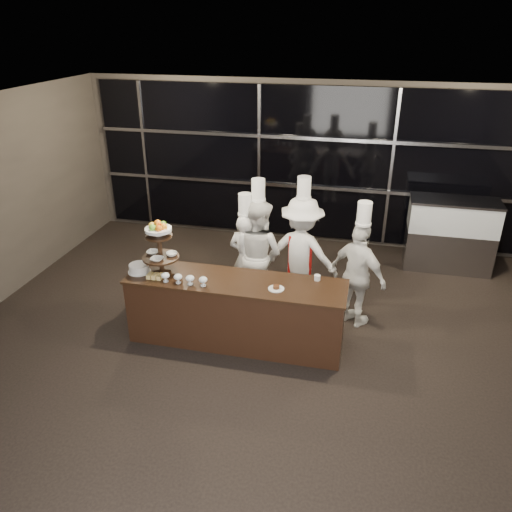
% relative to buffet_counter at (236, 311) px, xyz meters
% --- Properties ---
extents(room, '(10.00, 10.00, 10.00)m').
position_rel_buffet_counter_xyz_m(room, '(0.71, -1.36, 1.03)').
color(room, black).
rests_on(room, ground).
extents(window_wall, '(8.60, 0.10, 2.80)m').
position_rel_buffet_counter_xyz_m(window_wall, '(0.71, 3.57, 1.04)').
color(window_wall, black).
rests_on(window_wall, ground).
extents(buffet_counter, '(2.84, 0.74, 0.92)m').
position_rel_buffet_counter_xyz_m(buffet_counter, '(0.00, 0.00, 0.00)').
color(buffet_counter, black).
rests_on(buffet_counter, ground).
extents(display_stand, '(0.48, 0.48, 0.74)m').
position_rel_buffet_counter_xyz_m(display_stand, '(-1.00, -0.00, 0.87)').
color(display_stand, black).
rests_on(display_stand, buffet_counter).
extents(compotes, '(0.61, 0.11, 0.12)m').
position_rel_buffet_counter_xyz_m(compotes, '(-0.61, -0.22, 0.54)').
color(compotes, silver).
rests_on(compotes, buffet_counter).
extents(layer_cake, '(0.30, 0.30, 0.11)m').
position_rel_buffet_counter_xyz_m(layer_cake, '(-1.30, -0.05, 0.51)').
color(layer_cake, white).
rests_on(layer_cake, buffet_counter).
extents(pastry_squares, '(0.20, 0.13, 0.05)m').
position_rel_buffet_counter_xyz_m(pastry_squares, '(-1.03, -0.16, 0.48)').
color(pastry_squares, '#ECCC73').
rests_on(pastry_squares, buffet_counter).
extents(small_plate, '(0.20, 0.20, 0.05)m').
position_rel_buffet_counter_xyz_m(small_plate, '(0.55, -0.10, 0.47)').
color(small_plate, white).
rests_on(small_plate, buffet_counter).
extents(chef_cup, '(0.08, 0.08, 0.07)m').
position_rel_buffet_counter_xyz_m(chef_cup, '(1.01, 0.25, 0.49)').
color(chef_cup, white).
rests_on(chef_cup, buffet_counter).
extents(display_case, '(1.44, 0.63, 1.24)m').
position_rel_buffet_counter_xyz_m(display_case, '(2.98, 2.94, 0.22)').
color(display_case, '#A5A5AA').
rests_on(display_case, ground).
extents(chef_a, '(0.61, 0.49, 1.76)m').
position_rel_buffet_counter_xyz_m(chef_a, '(-0.11, 0.96, 0.30)').
color(chef_a, silver).
rests_on(chef_a, ground).
extents(chef_b, '(1.01, 0.94, 1.96)m').
position_rel_buffet_counter_xyz_m(chef_b, '(0.07, 1.02, 0.38)').
color(chef_b, white).
rests_on(chef_b, ground).
extents(chef_c, '(1.20, 0.83, 2.00)m').
position_rel_buffet_counter_xyz_m(chef_c, '(0.68, 1.13, 0.40)').
color(chef_c, white).
rests_on(chef_c, ground).
extents(chef_d, '(0.94, 0.82, 1.82)m').
position_rel_buffet_counter_xyz_m(chef_d, '(1.52, 0.81, 0.32)').
color(chef_d, white).
rests_on(chef_d, ground).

